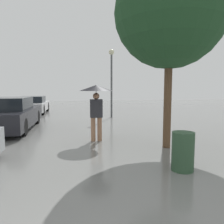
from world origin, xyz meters
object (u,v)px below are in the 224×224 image
object	(u,v)px
parked_car_middle	(11,114)
trash_bin	(183,151)
pedestrian	(96,96)
street_lamp	(111,72)
tree	(170,12)
parked_car_farthest	(33,105)

from	to	relation	value
parked_car_middle	trash_bin	xyz separation A→B (m)	(4.72, -5.41, -0.22)
pedestrian	street_lamp	xyz separation A→B (m)	(1.45, 5.59, 1.19)
tree	trash_bin	distance (m)	3.75
parked_car_middle	parked_car_farthest	world-z (taller)	parked_car_middle
pedestrian	parked_car_middle	distance (m)	4.23
parked_car_middle	tree	world-z (taller)	tree
parked_car_farthest	street_lamp	world-z (taller)	street_lamp
parked_car_farthest	tree	xyz separation A→B (m)	(5.35, -9.89, 3.14)
pedestrian	parked_car_farthest	bearing A→B (deg)	111.46
parked_car_middle	pedestrian	bearing A→B (deg)	-38.49
parked_car_middle	tree	size ratio (longest dim) A/B	0.88
parked_car_farthest	trash_bin	xyz separation A→B (m)	(4.93, -11.63, -0.16)
parked_car_middle	street_lamp	world-z (taller)	street_lamp
parked_car_farthest	tree	world-z (taller)	tree
street_lamp	trash_bin	bearing A→B (deg)	-89.83
tree	trash_bin	bearing A→B (deg)	-103.64
trash_bin	parked_car_farthest	bearing A→B (deg)	112.98
parked_car_middle	street_lamp	size ratio (longest dim) A/B	1.18
street_lamp	trash_bin	size ratio (longest dim) A/B	4.89
tree	parked_car_farthest	bearing A→B (deg)	118.42
tree	trash_bin	size ratio (longest dim) A/B	6.57
trash_bin	street_lamp	bearing A→B (deg)	90.17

